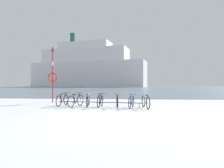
{
  "coord_description": "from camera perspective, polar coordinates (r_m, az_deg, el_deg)",
  "views": [
    {
      "loc": [
        0.89,
        -7.29,
        1.46
      ],
      "look_at": [
        -0.32,
        7.18,
        1.37
      ],
      "focal_mm": 30.63,
      "sensor_mm": 36.0,
      "label": 1
    }
  ],
  "objects": [
    {
      "name": "bicycle_1",
      "position": [
        12.03,
        -10.73,
        -4.83
      ],
      "size": [
        0.65,
        1.63,
        0.83
      ],
      "color": "black",
      "rests_on": "ground"
    },
    {
      "name": "bicycle_6",
      "position": [
        11.3,
        10.0,
        -5.18
      ],
      "size": [
        0.48,
        1.68,
        0.82
      ],
      "color": "black",
      "rests_on": "ground"
    },
    {
      "name": "bicycle_5",
      "position": [
        11.23,
        5.81,
        -5.32
      ],
      "size": [
        0.5,
        1.67,
        0.77
      ],
      "color": "black",
      "rests_on": "ground"
    },
    {
      "name": "bicycle_3",
      "position": [
        11.55,
        -3.54,
        -5.08
      ],
      "size": [
        0.46,
        1.68,
        0.81
      ],
      "color": "black",
      "rests_on": "ground"
    },
    {
      "name": "rescue_post",
      "position": [
        14.79,
        -17.3,
        2.27
      ],
      "size": [
        0.75,
        0.11,
        4.12
      ],
      "color": "red",
      "rests_on": "ground"
    },
    {
      "name": "ferry_ship",
      "position": [
        78.42,
        -7.43,
        4.7
      ],
      "size": [
        47.74,
        21.3,
        22.06
      ],
      "color": "white",
      "rests_on": "ground"
    },
    {
      "name": "bike_rack",
      "position": [
        11.64,
        -3.18,
        -5.52
      ],
      "size": [
        5.03,
        0.69,
        0.31
      ],
      "color": "#4C5156",
      "rests_on": "ground"
    },
    {
      "name": "bicycle_4",
      "position": [
        11.43,
        1.56,
        -5.19
      ],
      "size": [
        0.46,
        1.73,
        0.78
      ],
      "color": "black",
      "rests_on": "ground"
    },
    {
      "name": "ground",
      "position": [
        61.22,
        3.93,
        -1.05
      ],
      "size": [
        80.0,
        132.0,
        0.08
      ],
      "color": "silver"
    },
    {
      "name": "bicycle_2",
      "position": [
        12.02,
        -7.18,
        -4.91
      ],
      "size": [
        0.46,
        1.65,
        0.8
      ],
      "color": "black",
      "rests_on": "ground"
    },
    {
      "name": "bicycle_0",
      "position": [
        12.55,
        -14.55,
        -4.63
      ],
      "size": [
        0.46,
        1.8,
        0.83
      ],
      "color": "black",
      "rests_on": "ground"
    }
  ]
}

